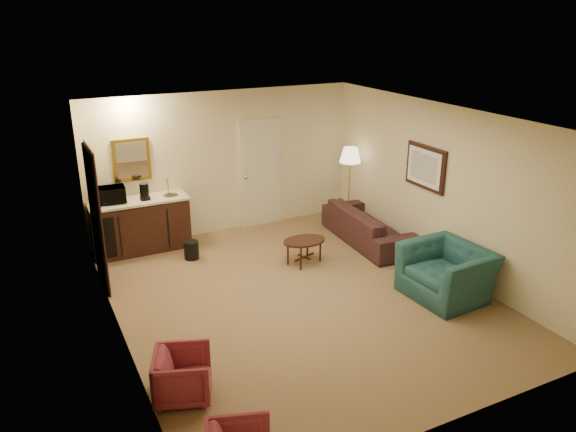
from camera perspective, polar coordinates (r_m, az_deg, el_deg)
name	(u,v)px	position (r m, az deg, el deg)	size (l,w,h in m)	color
ground	(300,297)	(8.23, 1.22, -8.22)	(6.00, 6.00, 0.00)	brown
room_walls	(270,171)	(8.18, -1.80, 4.61)	(5.02, 6.01, 2.61)	beige
wetbar_cabinet	(141,225)	(9.90, -14.72, -0.91)	(1.64, 0.58, 0.92)	#341710
sofa	(369,220)	(10.05, 8.19, -0.41)	(2.10, 0.61, 0.82)	black
teal_armchair	(447,264)	(8.35, 15.87, -4.74)	(1.15, 0.75, 1.00)	#205251
rose_chair_near	(183,373)	(6.27, -10.65, -15.41)	(0.58, 0.55, 0.60)	#9B323D
coffee_table	(304,251)	(9.18, 1.66, -3.62)	(0.72, 0.49, 0.41)	black
floor_lamp	(349,187)	(10.72, 6.23, 3.00)	(0.40, 0.40, 1.53)	gold
waste_bin	(191,250)	(9.50, -9.79, -3.42)	(0.24, 0.24, 0.31)	black
microwave	(110,193)	(9.67, -17.64, 2.21)	(0.48, 0.27, 0.33)	black
coffee_maker	(144,192)	(9.68, -14.38, 2.42)	(0.15, 0.15, 0.29)	black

